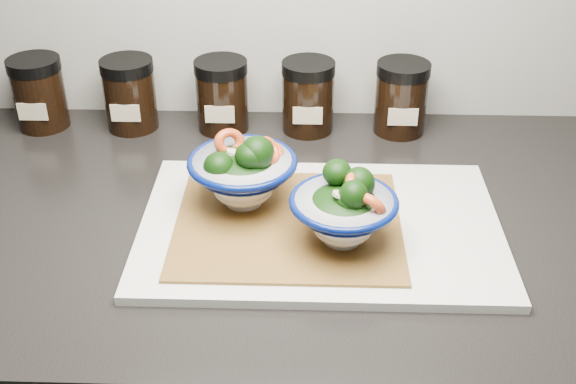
{
  "coord_description": "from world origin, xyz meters",
  "views": [
    {
      "loc": [
        0.13,
        0.67,
        1.43
      ],
      "look_at": [
        0.11,
        1.41,
        0.96
      ],
      "focal_mm": 45.0,
      "sensor_mm": 36.0,
      "label": 1
    }
  ],
  "objects_px": {
    "spice_jar_c": "(222,95)",
    "spice_jar_d": "(308,96)",
    "cutting_board": "(320,227)",
    "bowl_right": "(345,211)",
    "spice_jar_e": "(401,98)",
    "spice_jar_a": "(39,93)",
    "bowl_left": "(244,172)",
    "spice_jar_b": "(130,94)"
  },
  "relations": [
    {
      "from": "bowl_left",
      "to": "spice_jar_e",
      "type": "distance_m",
      "value": 0.33
    },
    {
      "from": "bowl_right",
      "to": "spice_jar_e",
      "type": "xyz_separation_m",
      "value": [
        0.1,
        0.32,
        -0.0
      ]
    },
    {
      "from": "spice_jar_c",
      "to": "spice_jar_e",
      "type": "relative_size",
      "value": 1.0
    },
    {
      "from": "cutting_board",
      "to": "bowl_right",
      "type": "height_order",
      "value": "bowl_right"
    },
    {
      "from": "spice_jar_a",
      "to": "spice_jar_e",
      "type": "height_order",
      "value": "same"
    },
    {
      "from": "spice_jar_e",
      "to": "spice_jar_b",
      "type": "bearing_deg",
      "value": 180.0
    },
    {
      "from": "bowl_left",
      "to": "spice_jar_d",
      "type": "distance_m",
      "value": 0.25
    },
    {
      "from": "bowl_right",
      "to": "spice_jar_e",
      "type": "distance_m",
      "value": 0.33
    },
    {
      "from": "bowl_left",
      "to": "spice_jar_b",
      "type": "bearing_deg",
      "value": 129.64
    },
    {
      "from": "spice_jar_d",
      "to": "spice_jar_c",
      "type": "bearing_deg",
      "value": 180.0
    },
    {
      "from": "cutting_board",
      "to": "bowl_left",
      "type": "distance_m",
      "value": 0.12
    },
    {
      "from": "spice_jar_c",
      "to": "spice_jar_d",
      "type": "bearing_deg",
      "value": 0.0
    },
    {
      "from": "spice_jar_b",
      "to": "spice_jar_c",
      "type": "bearing_deg",
      "value": 0.0
    },
    {
      "from": "spice_jar_d",
      "to": "spice_jar_e",
      "type": "height_order",
      "value": "same"
    },
    {
      "from": "spice_jar_b",
      "to": "spice_jar_e",
      "type": "relative_size",
      "value": 1.0
    },
    {
      "from": "spice_jar_a",
      "to": "spice_jar_c",
      "type": "height_order",
      "value": "same"
    },
    {
      "from": "spice_jar_a",
      "to": "spice_jar_b",
      "type": "height_order",
      "value": "same"
    },
    {
      "from": "spice_jar_a",
      "to": "spice_jar_d",
      "type": "distance_m",
      "value": 0.42
    },
    {
      "from": "cutting_board",
      "to": "bowl_left",
      "type": "relative_size",
      "value": 3.21
    },
    {
      "from": "spice_jar_d",
      "to": "bowl_right",
      "type": "bearing_deg",
      "value": -81.85
    },
    {
      "from": "spice_jar_a",
      "to": "spice_jar_d",
      "type": "height_order",
      "value": "same"
    },
    {
      "from": "bowl_left",
      "to": "spice_jar_c",
      "type": "relative_size",
      "value": 1.24
    },
    {
      "from": "spice_jar_c",
      "to": "spice_jar_e",
      "type": "height_order",
      "value": "same"
    },
    {
      "from": "spice_jar_a",
      "to": "spice_jar_d",
      "type": "bearing_deg",
      "value": 0.0
    },
    {
      "from": "bowl_right",
      "to": "spice_jar_b",
      "type": "relative_size",
      "value": 1.14
    },
    {
      "from": "spice_jar_c",
      "to": "spice_jar_d",
      "type": "xyz_separation_m",
      "value": [
        0.13,
        0.0,
        0.0
      ]
    },
    {
      "from": "cutting_board",
      "to": "spice_jar_b",
      "type": "xyz_separation_m",
      "value": [
        -0.3,
        0.28,
        0.05
      ]
    },
    {
      "from": "bowl_right",
      "to": "spice_jar_a",
      "type": "height_order",
      "value": "spice_jar_a"
    },
    {
      "from": "spice_jar_d",
      "to": "spice_jar_e",
      "type": "bearing_deg",
      "value": 0.0
    },
    {
      "from": "bowl_left",
      "to": "spice_jar_a",
      "type": "relative_size",
      "value": 1.24
    },
    {
      "from": "bowl_left",
      "to": "bowl_right",
      "type": "height_order",
      "value": "bowl_left"
    },
    {
      "from": "cutting_board",
      "to": "bowl_left",
      "type": "xyz_separation_m",
      "value": [
        -0.1,
        0.04,
        0.05
      ]
    },
    {
      "from": "spice_jar_c",
      "to": "spice_jar_e",
      "type": "distance_m",
      "value": 0.28
    },
    {
      "from": "spice_jar_a",
      "to": "spice_jar_d",
      "type": "relative_size",
      "value": 1.0
    },
    {
      "from": "spice_jar_a",
      "to": "spice_jar_e",
      "type": "distance_m",
      "value": 0.56
    },
    {
      "from": "cutting_board",
      "to": "spice_jar_b",
      "type": "height_order",
      "value": "spice_jar_b"
    },
    {
      "from": "bowl_left",
      "to": "spice_jar_c",
      "type": "height_order",
      "value": "bowl_left"
    },
    {
      "from": "spice_jar_e",
      "to": "cutting_board",
      "type": "bearing_deg",
      "value": -114.23
    },
    {
      "from": "cutting_board",
      "to": "spice_jar_b",
      "type": "relative_size",
      "value": 3.98
    },
    {
      "from": "spice_jar_b",
      "to": "bowl_right",
      "type": "bearing_deg",
      "value": -44.52
    },
    {
      "from": "spice_jar_d",
      "to": "spice_jar_e",
      "type": "distance_m",
      "value": 0.14
    },
    {
      "from": "bowl_left",
      "to": "spice_jar_c",
      "type": "distance_m",
      "value": 0.25
    }
  ]
}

